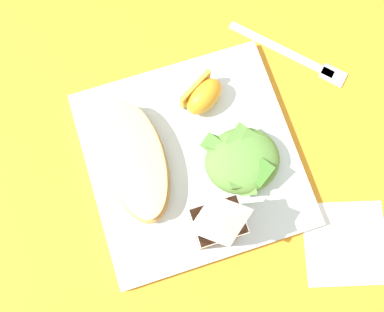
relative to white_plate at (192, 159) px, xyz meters
name	(u,v)px	position (x,y,z in m)	size (l,w,h in m)	color
ground	(192,160)	(0.00, 0.00, -0.01)	(3.00, 3.00, 0.00)	orange
white_plate	(192,159)	(0.00, 0.00, 0.00)	(0.28, 0.28, 0.02)	silver
cheesy_pizza_bread	(136,161)	(0.07, -0.01, 0.03)	(0.08, 0.17, 0.04)	tan
green_salad_pile	(242,160)	(-0.06, 0.03, 0.03)	(0.10, 0.10, 0.04)	#5B8E3D
milk_carton	(219,223)	(0.00, 0.10, 0.07)	(0.06, 0.04, 0.11)	brown
orange_wedge_front	(203,96)	(-0.04, -0.07, 0.03)	(0.07, 0.06, 0.04)	orange
paper_napkin	(346,243)	(-0.16, 0.17, -0.01)	(0.11, 0.11, 0.00)	white
metal_fork	(297,57)	(-0.20, -0.10, -0.01)	(0.14, 0.15, 0.01)	silver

